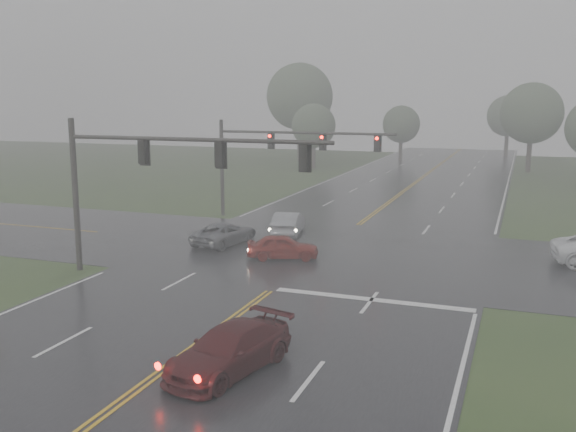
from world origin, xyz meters
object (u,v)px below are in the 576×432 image
at_px(sedan_red, 283,259).
at_px(car_grey, 225,244).
at_px(sedan_maroon, 230,371).
at_px(signal_gantry_near, 146,168).
at_px(sedan_silver, 288,235).
at_px(signal_gantry_far, 273,150).

bearing_deg(sedan_red, car_grey, 46.14).
xyz_separation_m(sedan_maroon, car_grey, (-7.89, 15.92, 0.00)).
relative_size(sedan_maroon, signal_gantry_near, 0.37).
relative_size(sedan_maroon, sedan_silver, 1.10).
bearing_deg(sedan_silver, car_grey, 45.39).
distance_m(signal_gantry_near, signal_gantry_far, 16.11).
bearing_deg(sedan_maroon, car_grey, 130.35).
distance_m(sedan_red, car_grey, 4.83).
height_order(sedan_red, car_grey, sedan_red).
bearing_deg(sedan_silver, signal_gantry_near, 65.40).
relative_size(sedan_silver, signal_gantry_far, 0.35).
bearing_deg(sedan_maroon, signal_gantry_near, 148.25).
bearing_deg(sedan_red, signal_gantry_near, 120.93).
relative_size(sedan_red, signal_gantry_far, 0.30).
xyz_separation_m(signal_gantry_near, signal_gantry_far, (-0.10, 16.11, -0.38)).
bearing_deg(sedan_red, sedan_maroon, 175.01).
height_order(sedan_silver, car_grey, sedan_silver).
distance_m(sedan_red, signal_gantry_near, 8.93).
bearing_deg(signal_gantry_near, signal_gantry_far, 90.36).
bearing_deg(signal_gantry_far, car_grey, -87.62).
relative_size(sedan_maroon, car_grey, 1.06).
distance_m(sedan_maroon, sedan_red, 14.33).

